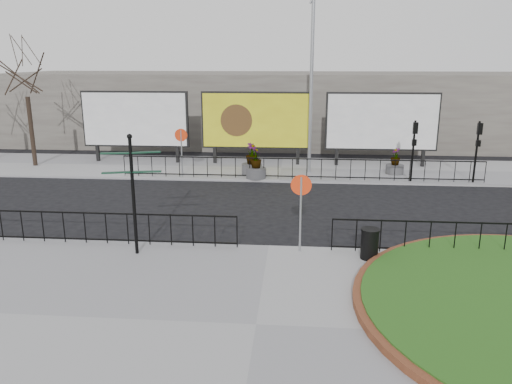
# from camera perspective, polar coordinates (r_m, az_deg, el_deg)

# --- Properties ---
(ground) EXTENTS (90.00, 90.00, 0.00)m
(ground) POSITION_cam_1_polar(r_m,az_deg,el_deg) (16.35, 1.47, -6.51)
(ground) COLOR black
(ground) RESTS_ON ground
(pavement_near) EXTENTS (30.00, 10.00, 0.12)m
(pavement_near) POSITION_cam_1_polar(r_m,az_deg,el_deg) (11.82, 0.01, -15.14)
(pavement_near) COLOR gray
(pavement_near) RESTS_ON ground
(pavement_far) EXTENTS (44.00, 6.00, 0.12)m
(pavement_far) POSITION_cam_1_polar(r_m,az_deg,el_deg) (27.84, 2.92, 2.68)
(pavement_far) COLOR gray
(pavement_far) RESTS_ON ground
(railing_near_left) EXTENTS (10.00, 0.10, 1.10)m
(railing_near_left) POSITION_cam_1_polar(r_m,az_deg,el_deg) (17.23, -18.96, -3.85)
(railing_near_left) COLOR black
(railing_near_left) RESTS_ON pavement_near
(railing_near_right) EXTENTS (9.00, 0.10, 1.10)m
(railing_near_right) POSITION_cam_1_polar(r_m,az_deg,el_deg) (16.79, 24.24, -4.87)
(railing_near_right) COLOR black
(railing_near_right) RESTS_ON pavement_near
(railing_far) EXTENTS (18.00, 0.10, 1.10)m
(railing_far) POSITION_cam_1_polar(r_m,az_deg,el_deg) (25.06, 5.01, 2.68)
(railing_far) COLOR black
(railing_far) RESTS_ON pavement_far
(speed_sign_far) EXTENTS (0.64, 0.07, 2.47)m
(speed_sign_far) POSITION_cam_1_polar(r_m,az_deg,el_deg) (25.61, -8.54, 5.67)
(speed_sign_far) COLOR gray
(speed_sign_far) RESTS_ON pavement_far
(speed_sign_near) EXTENTS (0.64, 0.07, 2.47)m
(speed_sign_near) POSITION_cam_1_polar(r_m,az_deg,el_deg) (15.35, 5.16, -0.48)
(speed_sign_near) COLOR gray
(speed_sign_near) RESTS_ON pavement_near
(billboard_left) EXTENTS (6.20, 0.31, 4.10)m
(billboard_left) POSITION_cam_1_polar(r_m,az_deg,el_deg) (29.86, -13.64, 8.06)
(billboard_left) COLOR black
(billboard_left) RESTS_ON pavement_far
(billboard_mid) EXTENTS (6.20, 0.31, 4.10)m
(billboard_mid) POSITION_cam_1_polar(r_m,az_deg,el_deg) (28.46, 0.00, 8.15)
(billboard_mid) COLOR black
(billboard_mid) RESTS_ON pavement_far
(billboard_right) EXTENTS (6.20, 0.31, 4.10)m
(billboard_right) POSITION_cam_1_polar(r_m,az_deg,el_deg) (28.74, 14.18, 7.77)
(billboard_right) COLOR black
(billboard_right) RESTS_ON pavement_far
(lamp_post) EXTENTS (0.74, 0.18, 9.23)m
(lamp_post) POSITION_cam_1_polar(r_m,az_deg,el_deg) (26.22, 6.35, 12.36)
(lamp_post) COLOR gray
(lamp_post) RESTS_ON pavement_far
(signal_pole_a) EXTENTS (0.22, 0.26, 3.00)m
(signal_pole_a) POSITION_cam_1_polar(r_m,az_deg,el_deg) (25.47, 17.61, 5.50)
(signal_pole_a) COLOR black
(signal_pole_a) RESTS_ON pavement_far
(signal_pole_b) EXTENTS (0.22, 0.26, 3.00)m
(signal_pole_b) POSITION_cam_1_polar(r_m,az_deg,el_deg) (26.30, 24.02, 5.19)
(signal_pole_b) COLOR black
(signal_pole_b) RESTS_ON pavement_far
(tree_left) EXTENTS (2.00, 2.00, 7.00)m
(tree_left) POSITION_cam_1_polar(r_m,az_deg,el_deg) (30.63, -24.58, 9.22)
(tree_left) COLOR #2D2119
(tree_left) RESTS_ON pavement_far
(building_backdrop) EXTENTS (40.00, 10.00, 5.00)m
(building_backdrop) POSITION_cam_1_polar(r_m,az_deg,el_deg) (37.36, 3.50, 9.61)
(building_backdrop) COLOR slate
(building_backdrop) RESTS_ON ground
(fingerpost_sign) EXTENTS (1.75, 0.66, 3.75)m
(fingerpost_sign) POSITION_cam_1_polar(r_m,az_deg,el_deg) (15.45, -13.93, 1.02)
(fingerpost_sign) COLOR black
(fingerpost_sign) RESTS_ON pavement_near
(litter_bin) EXTENTS (0.57, 0.57, 0.94)m
(litter_bin) POSITION_cam_1_polar(r_m,az_deg,el_deg) (15.51, 12.86, -5.77)
(litter_bin) COLOR black
(litter_bin) RESTS_ON pavement_near
(planter_a) EXTENTS (1.05, 1.05, 1.65)m
(planter_a) POSITION_cam_1_polar(r_m,az_deg,el_deg) (26.10, -0.49, 3.36)
(planter_a) COLOR #4C4C4F
(planter_a) RESTS_ON pavement_far
(planter_b) EXTENTS (1.02, 1.02, 1.56)m
(planter_b) POSITION_cam_1_polar(r_m,az_deg,el_deg) (25.24, 0.01, 2.85)
(planter_b) COLOR #4C4C4F
(planter_b) RESTS_ON pavement_far
(planter_c) EXTENTS (0.91, 0.91, 1.39)m
(planter_c) POSITION_cam_1_polar(r_m,az_deg,el_deg) (27.23, 15.60, 3.05)
(planter_c) COLOR #4C4C4F
(planter_c) RESTS_ON pavement_far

